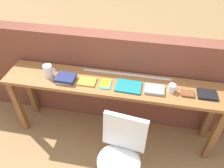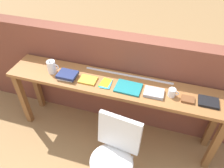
{
  "view_description": "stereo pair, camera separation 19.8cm",
  "coord_description": "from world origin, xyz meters",
  "px_view_note": "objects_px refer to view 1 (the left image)",
  "views": [
    {
      "loc": [
        0.34,
        -1.52,
        2.45
      ],
      "look_at": [
        0.0,
        0.25,
        0.9
      ],
      "focal_mm": 35.0,
      "sensor_mm": 36.0,
      "label": 1
    },
    {
      "loc": [
        0.53,
        -1.47,
        2.45
      ],
      "look_at": [
        0.0,
        0.25,
        0.9
      ],
      "focal_mm": 35.0,
      "sensor_mm": 36.0,
      "label": 2
    }
  ],
  "objects_px": {
    "leather_journal_brown": "(188,94)",
    "book_repair_rightmost": "(207,94)",
    "book_open_centre": "(129,86)",
    "book_stack_leftmost": "(65,78)",
    "magazine_cycling": "(87,82)",
    "mug": "(172,88)",
    "pitcher_white": "(48,71)",
    "pamphlet_pile_colourful": "(105,84)",
    "chair_white_moulded": "(121,151)"
  },
  "relations": [
    {
      "from": "pamphlet_pile_colourful",
      "to": "book_open_centre",
      "type": "height_order",
      "value": "book_open_centre"
    },
    {
      "from": "book_stack_leftmost",
      "to": "leather_journal_brown",
      "type": "height_order",
      "value": "book_stack_leftmost"
    },
    {
      "from": "pitcher_white",
      "to": "mug",
      "type": "bearing_deg",
      "value": -0.03
    },
    {
      "from": "book_open_centre",
      "to": "mug",
      "type": "height_order",
      "value": "mug"
    },
    {
      "from": "pamphlet_pile_colourful",
      "to": "leather_journal_brown",
      "type": "bearing_deg",
      "value": -0.11
    },
    {
      "from": "mug",
      "to": "pamphlet_pile_colourful",
      "type": "bearing_deg",
      "value": -178.62
    },
    {
      "from": "magazine_cycling",
      "to": "mug",
      "type": "height_order",
      "value": "mug"
    },
    {
      "from": "pamphlet_pile_colourful",
      "to": "book_repair_rightmost",
      "type": "bearing_deg",
      "value": 1.16
    },
    {
      "from": "book_open_centre",
      "to": "book_repair_rightmost",
      "type": "height_order",
      "value": "book_repair_rightmost"
    },
    {
      "from": "pamphlet_pile_colourful",
      "to": "book_repair_rightmost",
      "type": "xyz_separation_m",
      "value": [
        1.08,
        0.02,
        0.01
      ]
    },
    {
      "from": "chair_white_moulded",
      "to": "mug",
      "type": "height_order",
      "value": "mug"
    },
    {
      "from": "chair_white_moulded",
      "to": "pamphlet_pile_colourful",
      "type": "height_order",
      "value": "same"
    },
    {
      "from": "pitcher_white",
      "to": "book_repair_rightmost",
      "type": "xyz_separation_m",
      "value": [
        1.74,
        0.0,
        -0.06
      ]
    },
    {
      "from": "chair_white_moulded",
      "to": "book_repair_rightmost",
      "type": "height_order",
      "value": "book_repair_rightmost"
    },
    {
      "from": "book_open_centre",
      "to": "leather_journal_brown",
      "type": "height_order",
      "value": "leather_journal_brown"
    },
    {
      "from": "book_stack_leftmost",
      "to": "pamphlet_pile_colourful",
      "type": "distance_m",
      "value": 0.45
    },
    {
      "from": "pitcher_white",
      "to": "leather_journal_brown",
      "type": "relative_size",
      "value": 1.41
    },
    {
      "from": "pamphlet_pile_colourful",
      "to": "leather_journal_brown",
      "type": "height_order",
      "value": "leather_journal_brown"
    },
    {
      "from": "leather_journal_brown",
      "to": "book_stack_leftmost",
      "type": "bearing_deg",
      "value": -178.46
    },
    {
      "from": "pamphlet_pile_colourful",
      "to": "leather_journal_brown",
      "type": "xyz_separation_m",
      "value": [
        0.88,
        -0.0,
        0.01
      ]
    },
    {
      "from": "leather_journal_brown",
      "to": "book_repair_rightmost",
      "type": "distance_m",
      "value": 0.2
    },
    {
      "from": "book_repair_rightmost",
      "to": "mug",
      "type": "bearing_deg",
      "value": -179.04
    },
    {
      "from": "leather_journal_brown",
      "to": "book_repair_rightmost",
      "type": "xyz_separation_m",
      "value": [
        0.2,
        0.02,
        0.0
      ]
    },
    {
      "from": "mug",
      "to": "leather_journal_brown",
      "type": "distance_m",
      "value": 0.17
    },
    {
      "from": "pitcher_white",
      "to": "book_stack_leftmost",
      "type": "bearing_deg",
      "value": -10.68
    },
    {
      "from": "pamphlet_pile_colourful",
      "to": "leather_journal_brown",
      "type": "distance_m",
      "value": 0.88
    },
    {
      "from": "pamphlet_pile_colourful",
      "to": "mug",
      "type": "height_order",
      "value": "mug"
    },
    {
      "from": "chair_white_moulded",
      "to": "pitcher_white",
      "type": "bearing_deg",
      "value": 147.56
    },
    {
      "from": "pitcher_white",
      "to": "book_open_centre",
      "type": "xyz_separation_m",
      "value": [
        0.92,
        -0.02,
        -0.07
      ]
    },
    {
      "from": "book_stack_leftmost",
      "to": "leather_journal_brown",
      "type": "distance_m",
      "value": 1.33
    },
    {
      "from": "pamphlet_pile_colourful",
      "to": "book_repair_rightmost",
      "type": "distance_m",
      "value": 1.08
    },
    {
      "from": "book_repair_rightmost",
      "to": "pamphlet_pile_colourful",
      "type": "bearing_deg",
      "value": -178.6
    },
    {
      "from": "book_stack_leftmost",
      "to": "mug",
      "type": "bearing_deg",
      "value": 1.93
    },
    {
      "from": "book_stack_leftmost",
      "to": "book_open_centre",
      "type": "distance_m",
      "value": 0.71
    },
    {
      "from": "book_stack_leftmost",
      "to": "mug",
      "type": "relative_size",
      "value": 1.98
    },
    {
      "from": "magazine_cycling",
      "to": "book_repair_rightmost",
      "type": "height_order",
      "value": "book_repair_rightmost"
    },
    {
      "from": "book_stack_leftmost",
      "to": "book_open_centre",
      "type": "bearing_deg",
      "value": 1.68
    },
    {
      "from": "book_repair_rightmost",
      "to": "leather_journal_brown",
      "type": "bearing_deg",
      "value": -173.06
    },
    {
      "from": "chair_white_moulded",
      "to": "book_open_centre",
      "type": "distance_m",
      "value": 0.68
    },
    {
      "from": "leather_journal_brown",
      "to": "book_repair_rightmost",
      "type": "bearing_deg",
      "value": 7.35
    },
    {
      "from": "pamphlet_pile_colourful",
      "to": "book_stack_leftmost",
      "type": "bearing_deg",
      "value": -177.21
    },
    {
      "from": "pitcher_white",
      "to": "chair_white_moulded",
      "type": "bearing_deg",
      "value": -32.44
    },
    {
      "from": "magazine_cycling",
      "to": "book_open_centre",
      "type": "xyz_separation_m",
      "value": [
        0.46,
        0.0,
        0.0
      ]
    },
    {
      "from": "chair_white_moulded",
      "to": "leather_journal_brown",
      "type": "xyz_separation_m",
      "value": [
        0.6,
        0.58,
        0.37
      ]
    },
    {
      "from": "pamphlet_pile_colourful",
      "to": "book_repair_rightmost",
      "type": "relative_size",
      "value": 0.89
    },
    {
      "from": "magazine_cycling",
      "to": "mug",
      "type": "bearing_deg",
      "value": 1.35
    },
    {
      "from": "pitcher_white",
      "to": "leather_journal_brown",
      "type": "xyz_separation_m",
      "value": [
        1.54,
        -0.02,
        -0.07
      ]
    },
    {
      "from": "book_open_centre",
      "to": "leather_journal_brown",
      "type": "xyz_separation_m",
      "value": [
        0.62,
        -0.0,
        0.0
      ]
    },
    {
      "from": "magazine_cycling",
      "to": "leather_journal_brown",
      "type": "height_order",
      "value": "leather_journal_brown"
    },
    {
      "from": "book_stack_leftmost",
      "to": "leather_journal_brown",
      "type": "bearing_deg",
      "value": 0.88
    }
  ]
}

